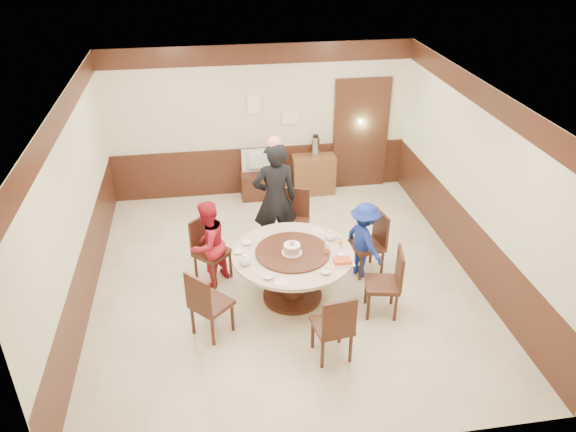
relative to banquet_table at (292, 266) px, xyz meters
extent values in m
plane|color=beige|center=(-0.04, 0.43, -0.53)|extent=(6.00, 6.00, 0.00)
plane|color=silver|center=(-0.04, 0.43, 2.27)|extent=(6.00, 6.00, 0.00)
cube|color=beige|center=(-0.04, 3.43, 0.87)|extent=(5.50, 0.04, 2.80)
cube|color=beige|center=(-0.04, -2.57, 0.87)|extent=(5.50, 0.04, 2.80)
cube|color=beige|center=(-2.79, 0.43, 0.87)|extent=(0.04, 6.00, 2.80)
cube|color=beige|center=(2.71, 0.43, 0.87)|extent=(0.04, 6.00, 2.80)
cube|color=#3B1C12|center=(-0.04, 0.43, -0.08)|extent=(5.50, 6.00, 0.90)
cube|color=#3B1C12|center=(-0.04, 0.43, 2.09)|extent=(5.50, 6.00, 0.35)
cube|color=#3B1C12|center=(1.86, 3.38, 0.52)|extent=(1.05, 0.08, 2.18)
cube|color=#92E2A9|center=(1.86, 3.40, 0.52)|extent=(0.88, 0.02, 2.05)
cylinder|color=#3B1C12|center=(0.00, 0.00, -0.50)|extent=(0.83, 0.83, 0.06)
cylinder|color=#3B1C12|center=(0.00, 0.00, -0.18)|extent=(0.33, 0.33, 0.65)
cylinder|color=#D0AD97|center=(0.00, 0.00, 0.19)|extent=(1.66, 1.66, 0.05)
cylinder|color=#3B1C12|center=(0.00, 0.00, 0.23)|extent=(1.02, 1.02, 0.03)
cube|color=#3B1C12|center=(1.20, 0.47, -0.08)|extent=(0.52, 0.52, 0.06)
cube|color=#3B1C12|center=(1.40, 0.51, 0.19)|extent=(0.12, 0.42, 0.50)
cube|color=#3B1C12|center=(1.20, 0.47, -0.32)|extent=(0.36, 0.36, 0.42)
cube|color=#3B1C12|center=(0.24, 1.29, -0.08)|extent=(0.56, 0.56, 0.06)
cube|color=#3B1C12|center=(0.31, 1.48, 0.19)|extent=(0.41, 0.17, 0.50)
cube|color=#3B1C12|center=(0.24, 1.29, -0.32)|extent=(0.36, 0.36, 0.42)
cube|color=#3B1C12|center=(-1.08, 0.63, -0.08)|extent=(0.62, 0.62, 0.06)
cube|color=#3B1C12|center=(-1.23, 0.78, 0.19)|extent=(0.32, 0.33, 0.50)
cube|color=#3B1C12|center=(-1.08, 0.63, -0.32)|extent=(0.36, 0.36, 0.42)
cube|color=#3B1C12|center=(-1.13, -0.56, -0.08)|extent=(0.62, 0.62, 0.06)
cube|color=#3B1C12|center=(-1.29, -0.70, 0.19)|extent=(0.32, 0.33, 0.50)
cube|color=#3B1C12|center=(-1.13, -0.56, -0.32)|extent=(0.36, 0.36, 0.42)
cube|color=#3B1C12|center=(0.29, -1.21, -0.08)|extent=(0.49, 0.49, 0.06)
cube|color=#3B1C12|center=(0.31, -1.42, 0.19)|extent=(0.42, 0.09, 0.50)
cube|color=#3B1C12|center=(0.29, -1.21, -0.32)|extent=(0.36, 0.36, 0.42)
cube|color=#3B1C12|center=(1.13, -0.50, -0.08)|extent=(0.52, 0.52, 0.06)
cube|color=#3B1C12|center=(1.33, -0.54, 0.19)|extent=(0.12, 0.42, 0.50)
cube|color=#3B1C12|center=(1.13, -0.50, -0.32)|extent=(0.36, 0.36, 0.42)
imported|color=black|center=(-0.07, 1.21, 0.41)|extent=(0.71, 0.49, 1.89)
imported|color=#AD172A|center=(-1.13, 0.54, 0.13)|extent=(0.80, 0.81, 1.32)
imported|color=navy|center=(1.12, 0.40, 0.06)|extent=(0.68, 0.87, 1.19)
cylinder|color=white|center=(-0.02, -0.04, 0.25)|extent=(0.28, 0.28, 0.01)
cylinder|color=tan|center=(-0.02, -0.04, 0.31)|extent=(0.22, 0.22, 0.10)
cylinder|color=white|center=(-0.02, -0.04, 0.37)|extent=(0.23, 0.23, 0.01)
sphere|color=#F57480|center=(-0.02, -0.04, 0.41)|extent=(0.07, 0.07, 0.07)
ellipsoid|color=white|center=(-0.66, -0.18, 0.28)|extent=(0.17, 0.15, 0.13)
ellipsoid|color=white|center=(0.58, 0.25, 0.28)|extent=(0.17, 0.15, 0.13)
imported|color=white|center=(-0.58, 0.32, 0.23)|extent=(0.14, 0.14, 0.03)
imported|color=white|center=(0.34, -0.54, 0.24)|extent=(0.15, 0.15, 0.05)
imported|color=white|center=(-0.39, -0.53, 0.24)|extent=(0.15, 0.15, 0.04)
imported|color=white|center=(0.63, -0.17, 0.24)|extent=(0.14, 0.14, 0.04)
imported|color=white|center=(-0.72, 0.11, 0.23)|extent=(0.14, 0.14, 0.03)
cylinder|color=white|center=(-0.25, -0.65, 0.22)|extent=(0.18, 0.18, 0.01)
cylinder|color=white|center=(0.45, 0.50, 0.22)|extent=(0.18, 0.18, 0.01)
cube|color=white|center=(0.60, -0.35, 0.23)|extent=(0.30, 0.20, 0.02)
cube|color=#DE4519|center=(0.60, -0.35, 0.26)|extent=(0.24, 0.15, 0.04)
cylinder|color=white|center=(0.45, -0.09, 0.30)|extent=(0.06, 0.06, 0.16)
cylinder|color=white|center=(0.67, 0.06, 0.30)|extent=(0.06, 0.06, 0.16)
cube|color=#3B1C12|center=(-0.03, 3.18, -0.28)|extent=(0.85, 0.45, 0.50)
imported|color=gray|center=(-0.03, 3.18, 0.19)|extent=(0.78, 0.12, 0.45)
cube|color=brown|center=(0.93, 3.21, -0.16)|extent=(0.80, 0.40, 0.75)
cylinder|color=silver|center=(0.96, 3.21, 0.41)|extent=(0.15, 0.15, 0.38)
cube|color=white|center=(-0.14, 3.38, 1.22)|extent=(0.25, 0.00, 0.35)
cube|color=white|center=(0.51, 3.38, 0.92)|extent=(0.30, 0.00, 0.22)
camera|label=1|loc=(-1.05, -6.30, 4.37)|focal=35.00mm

